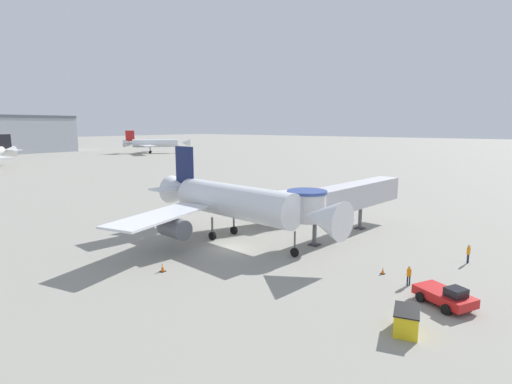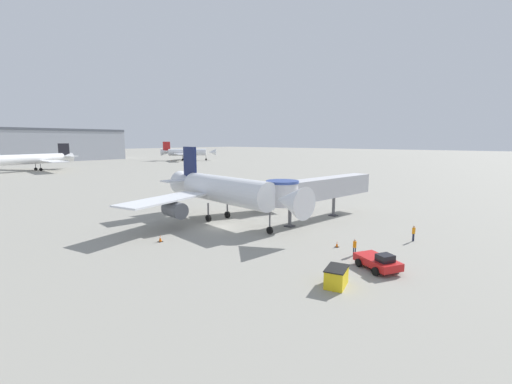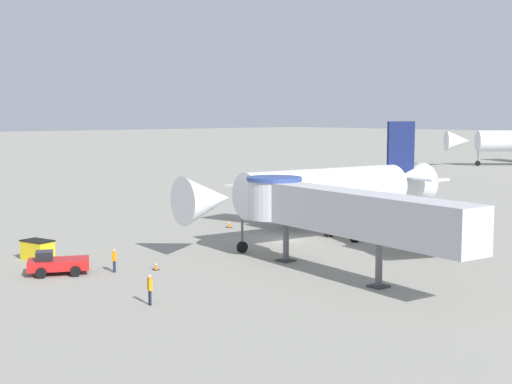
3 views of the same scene
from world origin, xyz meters
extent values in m
plane|color=gray|center=(0.00, 0.00, 0.00)|extent=(800.00, 800.00, 0.00)
cylinder|color=silver|center=(2.79, 1.47, 4.39)|extent=(5.50, 16.37, 3.67)
cone|color=silver|center=(1.45, -9.96, 4.39)|extent=(4.11, 4.43, 3.67)
cone|color=silver|center=(3.86, 10.72, 4.39)|extent=(4.28, 5.89, 3.67)
cube|color=silver|center=(-4.92, 4.80, 3.75)|extent=(12.97, 6.46, 0.22)
cube|color=silver|center=(11.05, 2.94, 3.75)|extent=(12.98, 8.89, 0.22)
cube|color=#141E4C|center=(3.83, 10.44, 7.69)|extent=(0.62, 3.33, 4.77)
cube|color=silver|center=(3.89, 10.99, 5.03)|extent=(8.65, 3.29, 0.18)
cylinder|color=#565960|center=(-4.04, 3.74, 2.49)|extent=(2.39, 3.54, 2.02)
cylinder|color=#565960|center=(9.95, 2.11, 2.49)|extent=(2.39, 3.54, 2.02)
cylinder|color=#4C4C51|center=(1.83, -6.77, 1.50)|extent=(0.18, 0.18, 2.11)
cylinder|color=black|center=(1.83, -6.77, 0.45)|extent=(0.36, 0.92, 0.90)
cylinder|color=#4C4C51|center=(1.38, 3.65, 1.50)|extent=(0.22, 0.22, 2.11)
cylinder|color=black|center=(1.38, 3.65, 0.45)|extent=(0.50, 0.94, 0.90)
cylinder|color=#4C4C51|center=(4.66, 3.27, 1.50)|extent=(0.22, 0.22, 2.11)
cylinder|color=black|center=(4.66, 3.27, 0.45)|extent=(0.50, 0.94, 0.90)
cube|color=#B7B7BC|center=(14.01, -7.41, 4.39)|extent=(18.53, 4.85, 2.80)
cylinder|color=#B7B7BC|center=(4.91, -6.28, 4.39)|extent=(3.90, 3.90, 2.80)
cylinder|color=navy|center=(4.91, -6.28, 5.94)|extent=(4.10, 4.10, 0.30)
cylinder|color=#56565B|center=(6.36, -6.46, 1.50)|extent=(0.44, 0.44, 2.99)
cube|color=#333338|center=(6.36, -6.46, 0.06)|extent=(1.10, 1.10, 0.12)
cylinder|color=#56565B|center=(15.83, -7.64, 1.50)|extent=(0.44, 0.44, 2.99)
cube|color=#333338|center=(15.83, -7.64, 0.06)|extent=(1.10, 1.10, 0.12)
cube|color=red|center=(-0.84, -20.76, 0.68)|extent=(3.73, 4.51, 0.65)
cube|color=black|center=(-1.26, -21.56, 1.30)|extent=(1.64, 1.58, 0.59)
cylinder|color=black|center=(-2.30, -21.23, 0.35)|extent=(0.63, 0.78, 0.70)
cylinder|color=black|center=(-0.40, -22.23, 0.35)|extent=(0.63, 0.78, 0.70)
cylinder|color=black|center=(-1.27, -19.29, 0.35)|extent=(0.63, 0.78, 0.70)
cylinder|color=black|center=(0.63, -20.30, 0.35)|extent=(0.63, 0.78, 0.70)
cube|color=yellow|center=(-6.31, -19.73, 0.69)|extent=(2.49, 1.91, 1.38)
cube|color=black|center=(-6.31, -19.73, 1.42)|extent=(2.64, 2.02, 0.08)
cube|color=black|center=(2.49, -15.20, 0.02)|extent=(0.38, 0.38, 0.04)
cone|color=orange|center=(2.49, -15.20, 0.34)|extent=(0.26, 0.26, 0.59)
cylinder|color=white|center=(2.49, -15.20, 0.41)|extent=(0.14, 0.14, 0.07)
cube|color=black|center=(-8.46, 0.41, 0.02)|extent=(0.46, 0.46, 0.04)
cone|color=orange|center=(-8.46, 0.41, 0.40)|extent=(0.32, 0.32, 0.72)
cylinder|color=white|center=(-8.46, 0.41, 0.49)|extent=(0.17, 0.17, 0.09)
cylinder|color=#1E2338|center=(1.26, -17.79, 0.39)|extent=(0.11, 0.11, 0.79)
cylinder|color=#1E2338|center=(1.18, -17.64, 0.39)|extent=(0.11, 0.11, 0.79)
cube|color=orange|center=(1.22, -17.71, 1.10)|extent=(0.31, 0.36, 0.62)
sphere|color=tan|center=(1.22, -17.71, 1.52)|extent=(0.21, 0.21, 0.21)
cylinder|color=#1E2338|center=(9.84, -20.55, 0.43)|extent=(0.12, 0.12, 0.86)
cylinder|color=#1E2338|center=(10.01, -20.60, 0.43)|extent=(0.12, 0.12, 0.86)
cube|color=orange|center=(9.92, -20.57, 1.20)|extent=(0.38, 0.27, 0.68)
sphere|color=tan|center=(9.92, -20.57, 1.65)|extent=(0.23, 0.23, 0.23)
cone|color=white|center=(23.74, 113.06, 4.36)|extent=(5.95, 4.60, 3.54)
cube|color=black|center=(23.48, 113.00, 7.55)|extent=(4.38, 1.19, 4.61)
cube|color=white|center=(24.00, 113.11, 4.98)|extent=(5.45, 11.67, 0.18)
cylinder|color=silver|center=(89.63, 121.05, 4.54)|extent=(17.20, 16.74, 3.71)
cone|color=silver|center=(99.48, 111.58, 4.54)|extent=(5.52, 5.51, 3.71)
cone|color=silver|center=(81.38, 128.99, 4.54)|extent=(6.59, 6.54, 3.71)
cube|color=silver|center=(81.69, 116.71, 3.89)|extent=(10.23, 14.29, 0.22)
cube|color=silver|center=(93.66, 129.16, 3.89)|extent=(14.22, 10.62, 0.22)
cube|color=#B21E1E|center=(81.58, 128.79, 7.88)|extent=(2.97, 2.87, 4.83)
cube|color=silver|center=(81.18, 129.18, 5.19)|extent=(8.36, 8.54, 0.18)
cylinder|color=#4C4C51|center=(96.92, 114.05, 1.62)|extent=(0.18, 0.18, 2.13)
cylinder|color=black|center=(96.92, 114.05, 0.55)|extent=(0.97, 0.95, 1.10)
cylinder|color=#4C4C51|center=(86.64, 121.61, 1.62)|extent=(0.22, 0.22, 2.13)
cylinder|color=black|center=(86.64, 121.61, 0.55)|extent=(1.07, 1.05, 1.10)
cylinder|color=#4C4C51|center=(88.96, 124.02, 1.62)|extent=(0.22, 0.22, 2.13)
cylinder|color=black|center=(88.96, 124.02, 0.55)|extent=(1.07, 1.05, 1.10)
camera|label=1|loc=(-30.20, -26.02, 12.62)|focal=28.00mm
camera|label=2|loc=(-29.10, -31.28, 11.04)|focal=24.00mm
camera|label=3|loc=(43.08, -42.21, 10.66)|focal=50.00mm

